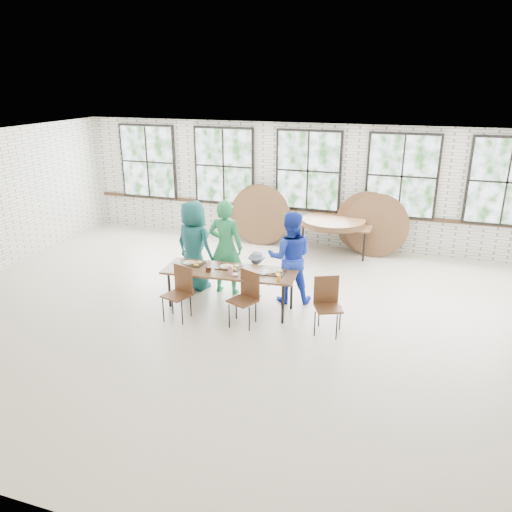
# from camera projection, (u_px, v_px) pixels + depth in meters

# --- Properties ---
(room) EXTENTS (12.00, 12.00, 12.00)m
(room) POSITION_uv_depth(u_px,v_px,m) (308.00, 173.00, 12.12)
(room) COLOR beige
(room) RESTS_ON ground
(dining_table) EXTENTS (2.45, 0.98, 0.74)m
(dining_table) POSITION_uv_depth(u_px,v_px,m) (230.00, 273.00, 9.00)
(dining_table) COLOR brown
(dining_table) RESTS_ON ground
(chair_near_left) EXTENTS (0.52, 0.51, 0.95)m
(chair_near_left) POSITION_uv_depth(u_px,v_px,m) (180.00, 288.00, 8.68)
(chair_near_left) COLOR #54321C
(chair_near_left) RESTS_ON ground
(chair_near_right) EXTENTS (0.55, 0.54, 0.95)m
(chair_near_right) POSITION_uv_depth(u_px,v_px,m) (246.00, 293.00, 8.46)
(chair_near_right) COLOR #54321C
(chair_near_right) RESTS_ON ground
(chair_spare) EXTENTS (0.55, 0.54, 0.95)m
(chair_spare) POSITION_uv_depth(u_px,v_px,m) (327.00, 300.00, 8.22)
(chair_spare) COLOR #54321C
(chair_spare) RESTS_ON ground
(adult_teal) EXTENTS (1.01, 0.82, 1.79)m
(adult_teal) POSITION_uv_depth(u_px,v_px,m) (194.00, 246.00, 9.80)
(adult_teal) COLOR #1B6755
(adult_teal) RESTS_ON ground
(adult_green) EXTENTS (0.69, 0.47, 1.87)m
(adult_green) POSITION_uv_depth(u_px,v_px,m) (226.00, 247.00, 9.59)
(adult_green) COLOR #228148
(adult_green) RESTS_ON ground
(toddler) EXTENTS (0.68, 0.54, 0.91)m
(toddler) POSITION_uv_depth(u_px,v_px,m) (257.00, 274.00, 9.57)
(toddler) COLOR #12213A
(toddler) RESTS_ON ground
(adult_blue) EXTENTS (0.98, 0.84, 1.74)m
(adult_blue) POSITION_uv_depth(u_px,v_px,m) (290.00, 257.00, 9.24)
(adult_blue) COLOR #1B36BD
(adult_blue) RESTS_ON ground
(storage_table) EXTENTS (1.82, 0.80, 0.74)m
(storage_table) POSITION_uv_depth(u_px,v_px,m) (333.00, 226.00, 11.80)
(storage_table) COLOR brown
(storage_table) RESTS_ON ground
(tabletop_clutter) EXTENTS (2.01, 0.60, 0.11)m
(tabletop_clutter) POSITION_uv_depth(u_px,v_px,m) (237.00, 270.00, 8.91)
(tabletop_clutter) COLOR black
(tabletop_clutter) RESTS_ON dining_table
(round_tops_stacked) EXTENTS (1.50, 1.50, 0.13)m
(round_tops_stacked) POSITION_uv_depth(u_px,v_px,m) (333.00, 222.00, 11.76)
(round_tops_stacked) COLOR brown
(round_tops_stacked) RESTS_ON storage_table
(round_tops_leaning) EXTENTS (4.44, 0.44, 1.50)m
(round_tops_leaning) POSITION_uv_depth(u_px,v_px,m) (314.00, 219.00, 12.20)
(round_tops_leaning) COLOR brown
(round_tops_leaning) RESTS_ON ground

